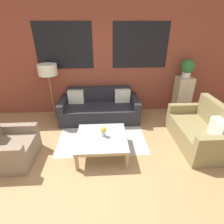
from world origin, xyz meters
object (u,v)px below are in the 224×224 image
flower_vase (103,131)px  coffee_table (102,139)px  armchair_corner (9,148)px  floor_lamp (48,72)px  settee_vintage (200,131)px  drawer_cabinet (182,95)px  couch_dark (100,109)px  potted_plant (188,67)px

flower_vase → coffee_table: bearing=-141.2°
armchair_corner → floor_lamp: 1.99m
armchair_corner → floor_lamp: floor_lamp is taller
settee_vintage → drawer_cabinet: size_ratio=1.41×
couch_dark → coffee_table: bearing=-88.1°
floor_lamp → flower_vase: (1.32, -1.53, -0.76)m
floor_lamp → potted_plant: size_ratio=3.11×
armchair_corner → potted_plant: 4.43m
settee_vintage → potted_plant: size_ratio=3.17×
couch_dark → armchair_corner: (-1.66, -1.53, -0.00)m
coffee_table → drawer_cabinet: bearing=36.0°
couch_dark → flower_vase: size_ratio=10.15×
couch_dark → drawer_cabinet: size_ratio=1.95×
armchair_corner → drawer_cabinet: bearing=23.8°
potted_plant → couch_dark: bearing=-174.6°
settee_vintage → armchair_corner: settee_vintage is taller
floor_lamp → settee_vintage: bearing=-22.8°
drawer_cabinet → couch_dark: bearing=-174.6°
coffee_table → potted_plant: (2.24, 1.62, 0.97)m
armchair_corner → flower_vase: armchair_corner is taller
armchair_corner → flower_vase: size_ratio=4.30×
coffee_table → floor_lamp: 2.22m
coffee_table → flower_vase: size_ratio=4.81×
floor_lamp → drawer_cabinet: floor_lamp is taller
armchair_corner → flower_vase: bearing=4.9°
armchair_corner → potted_plant: bearing=23.8°
settee_vintage → floor_lamp: size_ratio=1.02×
flower_vase → floor_lamp: bearing=130.7°
drawer_cabinet → settee_vintage: bearing=-97.8°
couch_dark → potted_plant: (2.29, 0.21, 1.01)m
coffee_table → potted_plant: size_ratio=2.08×
coffee_table → drawer_cabinet: drawer_cabinet is taller
settee_vintage → floor_lamp: bearing=157.2°
couch_dark → potted_plant: bearing=5.4°
settee_vintage → drawer_cabinet: 1.48m
settee_vintage → armchair_corner: 3.75m
settee_vintage → potted_plant: potted_plant is taller
settee_vintage → armchair_corner: bearing=-175.6°
floor_lamp → flower_vase: bearing=-49.3°
couch_dark → flower_vase: (0.09, -1.38, 0.21)m
couch_dark → drawer_cabinet: drawer_cabinet is taller
couch_dark → drawer_cabinet: 2.31m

